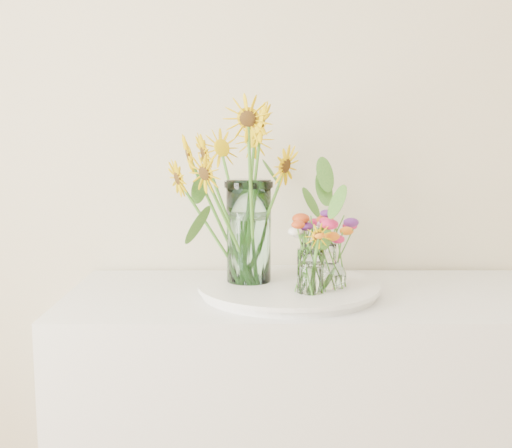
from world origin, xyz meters
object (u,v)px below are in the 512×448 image
counter (310,440)px  small_vase_c (311,260)px  tray (289,290)px  small_vase_a (311,272)px  small_vase_b (331,267)px  mason_jar (249,232)px

counter → small_vase_c: bearing=88.8°
small_vase_c → tray: bearing=-127.7°
small_vase_a → small_vase_b: small_vase_b is taller
tray → small_vase_b: size_ratio=3.83×
small_vase_c → small_vase_a: bearing=-95.0°
counter → small_vase_b: size_ratio=10.93×
mason_jar → small_vase_a: mason_jar is taller
counter → small_vase_c: 0.53m
counter → small_vase_c: (0.00, 0.07, 0.53)m
small_vase_b → small_vase_c: small_vase_b is taller
small_vase_b → small_vase_c: size_ratio=1.17×
tray → small_vase_a: 0.13m
small_vase_b → small_vase_a: bearing=-137.1°
mason_jar → small_vase_c: size_ratio=2.72×
tray → mason_jar: (-0.11, 0.04, 0.16)m
small_vase_c → small_vase_b: bearing=-71.6°
mason_jar → small_vase_b: 0.25m
counter → tray: bearing=-167.0°
tray → small_vase_c: small_vase_c is taller
mason_jar → counter: bearing=-7.1°
counter → small_vase_b: bearing=-51.5°
counter → tray: 0.47m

